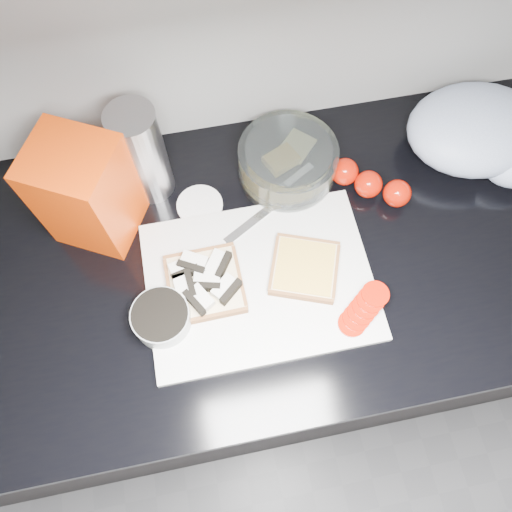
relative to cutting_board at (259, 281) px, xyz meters
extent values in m
cube|color=black|center=(0.10, 0.06, -0.48)|extent=(3.50, 0.60, 0.86)
cube|color=black|center=(0.10, 0.06, -0.03)|extent=(3.50, 0.64, 0.04)
cube|color=silver|center=(0.00, 0.00, 0.00)|extent=(0.40, 0.30, 0.01)
cube|color=beige|center=(-0.10, 0.01, 0.01)|extent=(0.13, 0.13, 0.02)
cube|color=silver|center=(-0.13, 0.04, 0.03)|extent=(0.05, 0.04, 0.02)
cube|color=black|center=(-0.13, 0.04, 0.03)|extent=(0.05, 0.02, 0.02)
cube|color=silver|center=(-0.11, 0.04, 0.03)|extent=(0.05, 0.04, 0.02)
cube|color=black|center=(-0.11, 0.04, 0.03)|extent=(0.05, 0.03, 0.02)
cube|color=silver|center=(-0.07, 0.03, 0.03)|extent=(0.05, 0.05, 0.02)
cube|color=black|center=(-0.07, 0.03, 0.03)|extent=(0.04, 0.05, 0.02)
cube|color=silver|center=(-0.13, 0.00, 0.04)|extent=(0.03, 0.05, 0.02)
cube|color=black|center=(-0.13, 0.00, 0.04)|extent=(0.02, 0.05, 0.02)
cube|color=silver|center=(-0.09, 0.01, 0.03)|extent=(0.05, 0.04, 0.02)
cube|color=black|center=(-0.09, 0.01, 0.03)|extent=(0.05, 0.02, 0.02)
cube|color=silver|center=(-0.06, -0.01, 0.03)|extent=(0.05, 0.05, 0.02)
cube|color=black|center=(-0.06, -0.01, 0.03)|extent=(0.04, 0.04, 0.02)
cube|color=silver|center=(-0.11, -0.02, 0.04)|extent=(0.05, 0.05, 0.02)
cube|color=black|center=(-0.11, -0.02, 0.04)|extent=(0.03, 0.05, 0.02)
cube|color=beige|center=(0.08, 0.00, 0.01)|extent=(0.15, 0.15, 0.02)
cube|color=gold|center=(0.08, 0.00, 0.02)|extent=(0.13, 0.13, 0.00)
cylinder|color=#B31404|center=(0.14, -0.11, 0.01)|extent=(0.05, 0.05, 0.01)
cylinder|color=#B31404|center=(0.15, -0.10, 0.01)|extent=(0.05, 0.05, 0.01)
cylinder|color=#B31404|center=(0.16, -0.10, 0.02)|extent=(0.06, 0.06, 0.01)
cylinder|color=#B31404|center=(0.17, -0.09, 0.02)|extent=(0.06, 0.06, 0.01)
cylinder|color=#B31404|center=(0.18, -0.08, 0.02)|extent=(0.07, 0.07, 0.01)
cylinder|color=#B31404|center=(0.19, -0.07, 0.03)|extent=(0.07, 0.07, 0.01)
cube|color=silver|center=(0.02, 0.12, 0.01)|extent=(0.13, 0.09, 0.00)
cube|color=silver|center=(0.11, 0.17, 0.01)|extent=(0.06, 0.04, 0.01)
cylinder|color=#9CA1A0|center=(-0.18, -0.04, 0.02)|extent=(0.10, 0.10, 0.05)
cylinder|color=black|center=(-0.18, -0.04, 0.04)|extent=(0.09, 0.09, 0.01)
cylinder|color=white|center=(-0.08, 0.18, 0.00)|extent=(0.11, 0.11, 0.01)
cylinder|color=silver|center=(0.10, 0.22, 0.03)|extent=(0.19, 0.19, 0.08)
cube|color=gold|center=(0.08, 0.21, 0.03)|extent=(0.07, 0.06, 0.04)
cube|color=#E0D986|center=(0.12, 0.24, 0.01)|extent=(0.08, 0.08, 0.01)
cube|color=red|center=(-0.27, 0.18, 0.10)|extent=(0.18, 0.18, 0.21)
cylinder|color=#ADADB1|center=(-0.16, 0.24, 0.10)|extent=(0.09, 0.09, 0.21)
ellipsoid|color=#AEBBD6|center=(0.47, 0.21, 0.05)|extent=(0.28, 0.23, 0.12)
sphere|color=#B31404|center=(0.24, 0.14, 0.02)|extent=(0.05, 0.05, 0.05)
sphere|color=#B31404|center=(0.29, 0.11, 0.02)|extent=(0.05, 0.05, 0.05)
sphere|color=#B31404|center=(0.21, 0.18, 0.02)|extent=(0.05, 0.05, 0.05)
camera|label=1|loc=(-0.07, -0.31, 0.83)|focal=35.00mm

